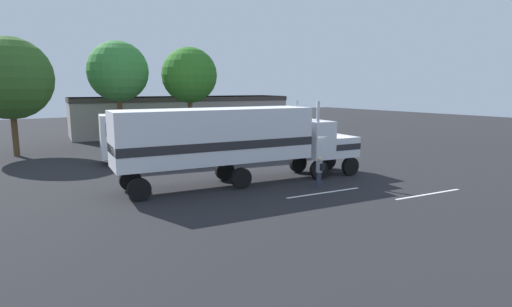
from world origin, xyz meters
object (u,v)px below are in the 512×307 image
Objects in this scene: parked_bus at (181,131)px; tree_right at (118,72)px; tree_left at (10,78)px; person_bystander at (319,171)px; tree_center at (189,75)px; semi_truck at (234,138)px.

tree_right is at bearing 96.51° from parked_bus.
parked_bus is at bearing -83.49° from tree_right.
person_bystander is at bearing -59.79° from tree_left.
tree_right is (8.58, 1.68, 0.72)m from tree_left.
tree_left is 0.96× the size of tree_right.
tree_right reaches higher than parked_bus.
tree_center is (2.44, 20.22, 5.44)m from person_bystander.
semi_truck is 4.88m from person_bystander.
parked_bus is (0.92, 8.83, -0.46)m from semi_truck.
tree_center is (5.68, 16.96, 3.81)m from semi_truck.
tree_left is at bearing 138.41° from parked_bus.
tree_left is 14.54m from tree_center.
person_bystander is 0.17× the size of tree_right.
parked_bus is at bearing -120.39° from tree_center.
tree_right reaches higher than person_bystander.
tree_right is (-1.18, 10.34, 4.55)m from parked_bus.
tree_center reaches higher than person_bystander.
semi_truck is 18.29m from tree_center.
person_bystander is at bearing -45.18° from semi_truck.
tree_left is 8.77m from tree_right.
parked_bus is (-2.32, 12.10, 1.17)m from person_bystander.
parked_bus reaches higher than person_bystander.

